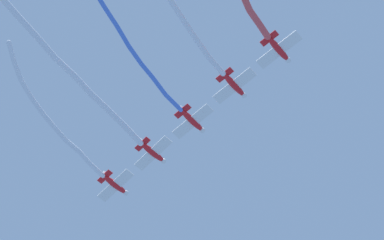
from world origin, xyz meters
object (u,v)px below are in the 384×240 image
Objects in this scene: airplane_slot at (153,153)px; airplane_lead at (279,49)px; airplane_right_wing at (193,121)px; airplane_left_wing at (234,85)px; airplane_trail at (115,185)px.

airplane_lead is at bearing -86.56° from airplane_slot.
airplane_lead is 15.93m from airplane_right_wing.
airplane_right_wing is at bearing 87.90° from airplane_lead.
airplane_slot reaches higher than airplane_lead.
airplane_left_wing is 0.97× the size of airplane_slot.
airplane_left_wing reaches higher than airplane_right_wing.
airplane_slot reaches higher than airplane_right_wing.
airplane_trail is at bearing 93.44° from airplane_slot.
airplane_right_wing is 0.96× the size of airplane_trail.
airplane_left_wing is at bearing -86.93° from airplane_trail.
airplane_left_wing is at bearing -90.51° from airplane_right_wing.
airplane_right_wing and airplane_trail have the same top height.
airplane_right_wing is 7.96m from airplane_slot.
airplane_right_wing is at bearing 88.28° from airplane_left_wing.
airplane_trail is (5.58, -5.69, -0.30)m from airplane_slot.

